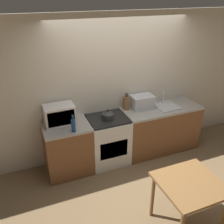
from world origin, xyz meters
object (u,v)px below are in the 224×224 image
kettle (108,115)px  toaster_oven (142,102)px  bottle (73,125)px  microwave (59,114)px  dining_table (189,189)px  stove_range (108,140)px

kettle → toaster_oven: 0.78m
bottle → microwave: bearing=111.9°
microwave → toaster_oven: size_ratio=1.18×
bottle → dining_table: size_ratio=0.37×
stove_range → dining_table: (0.43, -1.73, 0.20)m
stove_range → toaster_oven: bearing=10.8°
microwave → bottle: size_ratio=1.72×
toaster_oven → bottle: bearing=-165.3°
dining_table → bottle: bearing=125.7°
kettle → bottle: size_ratio=0.70×
kettle → dining_table: bearing=-75.4°
stove_range → dining_table: 1.80m
stove_range → microwave: size_ratio=1.84×
kettle → stove_range: bearing=77.9°
microwave → dining_table: (1.23, -1.86, -0.42)m
stove_range → toaster_oven: toaster_oven is taller
kettle → bottle: bottle is taller
microwave → dining_table: size_ratio=0.64×
stove_range → microwave: bearing=171.1°
dining_table → toaster_oven: bearing=80.5°
dining_table → microwave: bearing=123.4°
kettle → dining_table: kettle is taller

